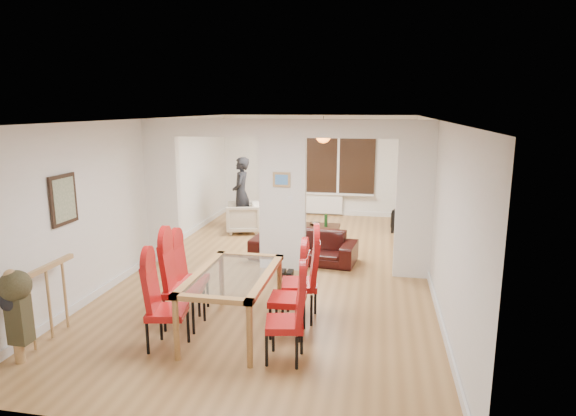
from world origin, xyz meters
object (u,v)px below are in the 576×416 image
(dining_table, at_px, (234,302))
(dining_chair_lb, at_px, (184,284))
(armchair, at_px, (243,218))
(dining_chair_rb, at_px, (288,293))
(person, at_px, (241,194))
(coffee_table, at_px, (316,230))
(dining_chair_rc, at_px, (299,278))
(dining_chair_ra, at_px, (285,317))
(bowl, at_px, (315,224))
(dining_chair_la, at_px, (167,305))
(dining_chair_lc, at_px, (191,276))
(bottle, at_px, (326,220))
(sofa, at_px, (303,246))
(television, at_px, (394,218))

(dining_table, distance_m, dining_chair_lb, 0.70)
(dining_chair_lb, relative_size, armchair, 1.56)
(armchair, bearing_deg, dining_chair_rb, 7.78)
(person, height_order, coffee_table, person)
(dining_chair_rc, distance_m, person, 5.04)
(dining_chair_ra, bearing_deg, bowl, 83.61)
(dining_chair_la, xyz_separation_m, dining_chair_rb, (1.31, 0.61, 0.01))
(dining_chair_rb, bearing_deg, bowl, 90.95)
(dining_chair_lc, relative_size, armchair, 1.39)
(dining_chair_la, xyz_separation_m, dining_chair_lb, (-0.04, 0.59, 0.04))
(bottle, height_order, bowl, bottle)
(dining_chair_rc, bearing_deg, coffee_table, 85.07)
(sofa, bearing_deg, bowl, 98.06)
(dining_table, height_order, armchair, dining_table)
(dining_chair_ra, distance_m, bowl, 5.41)
(person, bearing_deg, bowl, 70.39)
(armchair, relative_size, coffee_table, 0.71)
(dining_chair_ra, xyz_separation_m, bottle, (-0.13, 5.30, -0.13))
(dining_table, relative_size, armchair, 2.27)
(dining_chair_rb, distance_m, bottle, 4.68)
(person, relative_size, bowl, 7.31)
(dining_chair_la, bearing_deg, bowl, 68.52)
(coffee_table, bearing_deg, person, 171.69)
(dining_table, relative_size, dining_chair_rc, 1.46)
(dining_chair_ra, height_order, bowl, dining_chair_ra)
(dining_chair_ra, height_order, armchair, dining_chair_ra)
(person, relative_size, bottle, 5.84)
(sofa, bearing_deg, armchair, 140.08)
(dining_chair_la, xyz_separation_m, armchair, (-0.64, 5.38, -0.20))
(dining_chair_rb, relative_size, dining_chair_rc, 0.96)
(dining_chair_lc, bearing_deg, dining_table, -36.87)
(dining_chair_la, xyz_separation_m, bottle, (1.27, 5.29, -0.16))
(dining_chair_ra, distance_m, dining_chair_rb, 0.63)
(dining_chair_lb, height_order, dining_chair_rb, dining_chair_lb)
(dining_chair_lb, bearing_deg, dining_chair_lc, 92.78)
(person, distance_m, bottle, 2.10)
(television, bearing_deg, armchair, 124.02)
(dining_table, relative_size, sofa, 0.87)
(dining_chair_ra, relative_size, bottle, 3.60)
(coffee_table, bearing_deg, dining_chair_ra, -86.16)
(dining_chair_lc, relative_size, television, 1.12)
(television, distance_m, coffee_table, 1.98)
(coffee_table, relative_size, bowl, 4.54)
(sofa, xyz_separation_m, armchair, (-1.68, 1.80, 0.06))
(dining_chair_ra, relative_size, person, 0.62)
(dining_chair_lb, distance_m, dining_chair_rb, 1.35)
(dining_chair_rc, relative_size, armchair, 1.55)
(dining_chair_la, height_order, dining_chair_ra, dining_chair_la)
(armchair, bearing_deg, coffee_table, 75.90)
(bottle, bearing_deg, television, 35.67)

